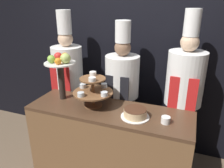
% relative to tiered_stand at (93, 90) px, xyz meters
% --- Properties ---
extents(wall_back, '(10.00, 0.06, 2.80)m').
position_rel_tiered_stand_xyz_m(wall_back, '(0.18, 0.83, 0.31)').
color(wall_back, black).
rests_on(wall_back, ground_plane).
extents(buffet_counter, '(1.74, 0.55, 0.90)m').
position_rel_tiered_stand_xyz_m(buffet_counter, '(0.18, -0.02, -0.64)').
color(buffet_counter, brown).
rests_on(buffet_counter, ground_plane).
extents(tiered_stand, '(0.43, 0.43, 0.36)m').
position_rel_tiered_stand_xyz_m(tiered_stand, '(0.00, 0.00, 0.00)').
color(tiered_stand, brown).
rests_on(tiered_stand, buffet_counter).
extents(fruit_pedestal, '(0.34, 0.34, 0.55)m').
position_rel_tiered_stand_xyz_m(fruit_pedestal, '(-0.41, 0.05, 0.21)').
color(fruit_pedestal, '#2D231E').
rests_on(fruit_pedestal, buffet_counter).
extents(cake_round, '(0.28, 0.28, 0.09)m').
position_rel_tiered_stand_xyz_m(cake_round, '(0.49, -0.08, -0.15)').
color(cake_round, white).
rests_on(cake_round, buffet_counter).
extents(cup_white, '(0.09, 0.09, 0.07)m').
position_rel_tiered_stand_xyz_m(cup_white, '(0.78, -0.08, -0.16)').
color(cup_white, white).
rests_on(cup_white, buffet_counter).
extents(chef_left, '(0.40, 0.40, 1.87)m').
position_rel_tiered_stand_xyz_m(chef_left, '(-0.58, 0.45, -0.10)').
color(chef_left, '#38332D').
rests_on(chef_left, ground_plane).
extents(chef_center_left, '(0.41, 0.41, 1.77)m').
position_rel_tiered_stand_xyz_m(chef_center_left, '(0.18, 0.45, -0.14)').
color(chef_center_left, '#38332D').
rests_on(chef_center_left, ground_plane).
extents(chef_center_right, '(0.40, 0.40, 1.90)m').
position_rel_tiered_stand_xyz_m(chef_center_right, '(0.90, 0.45, -0.08)').
color(chef_center_right, black).
rests_on(chef_center_right, ground_plane).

